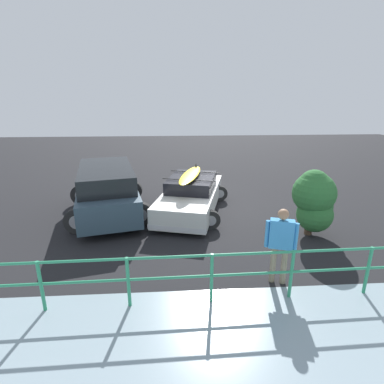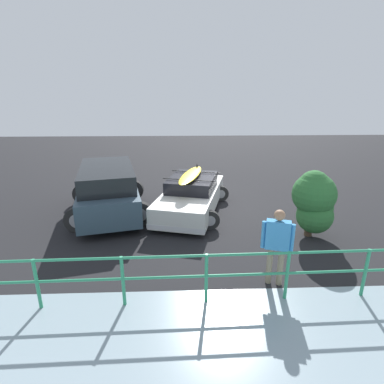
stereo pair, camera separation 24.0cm
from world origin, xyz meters
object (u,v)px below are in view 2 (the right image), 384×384
Objects in this scene: sedan_car at (192,195)px; person_bystander at (277,241)px; bush_near_left at (315,200)px; suv_car at (108,189)px.

sedan_car is 4.94m from person_bystander.
person_bystander is (-1.71, 4.61, 0.46)m from sedan_car.
bush_near_left reaches higher than sedan_car.
suv_car reaches higher than sedan_car.
suv_car is (3.00, 0.12, 0.29)m from sedan_car.
sedan_car is 2.34× the size of bush_near_left.
sedan_car is 3.01m from suv_car.
suv_car is at bearing -43.65° from person_bystander.
sedan_car is 0.99× the size of suv_car.
suv_car is at bearing -17.35° from bush_near_left.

